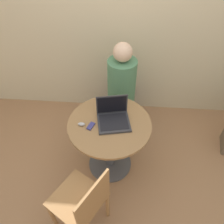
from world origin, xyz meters
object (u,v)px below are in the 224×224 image
object	(u,v)px
person_seated	(121,94)
laptop	(113,117)
cell_phone	(91,126)
chair_empty	(83,203)

from	to	relation	value
person_seated	laptop	bearing A→B (deg)	-94.41
cell_phone	laptop	bearing A→B (deg)	25.42
laptop	person_seated	size ratio (longest dim) A/B	0.29
chair_empty	person_seated	world-z (taller)	person_seated
cell_phone	chair_empty	distance (m)	0.67
laptop	cell_phone	distance (m)	0.23
laptop	person_seated	world-z (taller)	person_seated
cell_phone	person_seated	xyz separation A→B (m)	(0.25, 0.75, -0.21)
chair_empty	person_seated	size ratio (longest dim) A/B	0.71
cell_phone	person_seated	distance (m)	0.82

